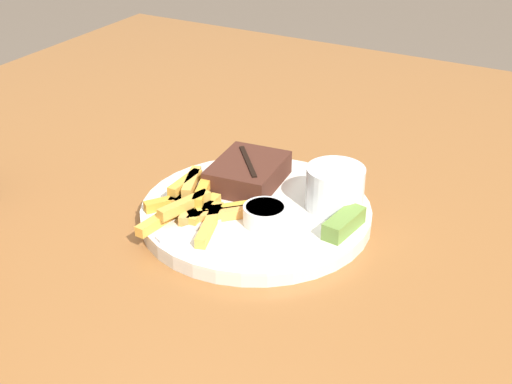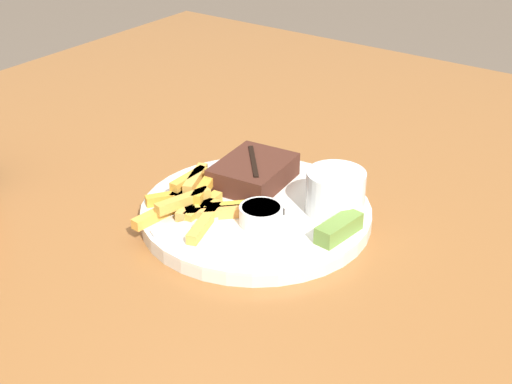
{
  "view_description": "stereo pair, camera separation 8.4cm",
  "coord_description": "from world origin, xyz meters",
  "px_view_note": "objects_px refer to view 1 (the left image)",
  "views": [
    {
      "loc": [
        -0.64,
        -0.36,
        1.22
      ],
      "look_at": [
        0.0,
        0.0,
        0.81
      ],
      "focal_mm": 50.0,
      "sensor_mm": 36.0,
      "label": 1
    },
    {
      "loc": [
        -0.6,
        -0.43,
        1.22
      ],
      "look_at": [
        0.0,
        0.0,
        0.81
      ],
      "focal_mm": 50.0,
      "sensor_mm": 36.0,
      "label": 2
    }
  ],
  "objects_px": {
    "coleslaw_cup": "(335,185)",
    "fork_utensil": "(205,223)",
    "knife_utensil": "(245,193)",
    "dipping_sauce_cup": "(265,214)",
    "dinner_plate": "(256,213)",
    "steak_portion": "(248,173)",
    "pickle_spear": "(343,225)"
  },
  "relations": [
    {
      "from": "pickle_spear",
      "to": "dinner_plate",
      "type": "bearing_deg",
      "value": 87.95
    },
    {
      "from": "dinner_plate",
      "to": "steak_portion",
      "type": "height_order",
      "value": "steak_portion"
    },
    {
      "from": "fork_utensil",
      "to": "dipping_sauce_cup",
      "type": "bearing_deg",
      "value": -32.5
    },
    {
      "from": "dipping_sauce_cup",
      "to": "knife_utensil",
      "type": "distance_m",
      "value": 0.07
    },
    {
      "from": "dinner_plate",
      "to": "knife_utensil",
      "type": "xyz_separation_m",
      "value": [
        0.02,
        0.03,
        0.01
      ]
    },
    {
      "from": "pickle_spear",
      "to": "fork_utensil",
      "type": "relative_size",
      "value": 0.52
    },
    {
      "from": "dinner_plate",
      "to": "fork_utensil",
      "type": "bearing_deg",
      "value": 154.24
    },
    {
      "from": "fork_utensil",
      "to": "knife_utensil",
      "type": "relative_size",
      "value": 0.78
    },
    {
      "from": "knife_utensil",
      "to": "coleslaw_cup",
      "type": "bearing_deg",
      "value": -146.06
    },
    {
      "from": "steak_portion",
      "to": "coleslaw_cup",
      "type": "distance_m",
      "value": 0.12
    },
    {
      "from": "dipping_sauce_cup",
      "to": "pickle_spear",
      "type": "bearing_deg",
      "value": -74.07
    },
    {
      "from": "dinner_plate",
      "to": "pickle_spear",
      "type": "relative_size",
      "value": 4.23
    },
    {
      "from": "steak_portion",
      "to": "fork_utensil",
      "type": "bearing_deg",
      "value": -176.58
    },
    {
      "from": "steak_portion",
      "to": "fork_utensil",
      "type": "xyz_separation_m",
      "value": [
        -0.11,
        -0.01,
        -0.01
      ]
    },
    {
      "from": "coleslaw_cup",
      "to": "fork_utensil",
      "type": "distance_m",
      "value": 0.16
    },
    {
      "from": "steak_portion",
      "to": "dipping_sauce_cup",
      "type": "height_order",
      "value": "steak_portion"
    },
    {
      "from": "coleslaw_cup",
      "to": "knife_utensil",
      "type": "distance_m",
      "value": 0.11
    },
    {
      "from": "dinner_plate",
      "to": "knife_utensil",
      "type": "height_order",
      "value": "knife_utensil"
    },
    {
      "from": "steak_portion",
      "to": "pickle_spear",
      "type": "distance_m",
      "value": 0.16
    },
    {
      "from": "dipping_sauce_cup",
      "to": "dinner_plate",
      "type": "bearing_deg",
      "value": 43.86
    },
    {
      "from": "steak_portion",
      "to": "knife_utensil",
      "type": "xyz_separation_m",
      "value": [
        -0.03,
        -0.01,
        -0.01
      ]
    },
    {
      "from": "coleslaw_cup",
      "to": "fork_utensil",
      "type": "relative_size",
      "value": 0.55
    },
    {
      "from": "dinner_plate",
      "to": "fork_utensil",
      "type": "distance_m",
      "value": 0.07
    },
    {
      "from": "pickle_spear",
      "to": "fork_utensil",
      "type": "bearing_deg",
      "value": 112.83
    },
    {
      "from": "dinner_plate",
      "to": "fork_utensil",
      "type": "relative_size",
      "value": 2.19
    },
    {
      "from": "dinner_plate",
      "to": "fork_utensil",
      "type": "height_order",
      "value": "fork_utensil"
    },
    {
      "from": "steak_portion",
      "to": "knife_utensil",
      "type": "relative_size",
      "value": 0.68
    },
    {
      "from": "dipping_sauce_cup",
      "to": "fork_utensil",
      "type": "bearing_deg",
      "value": 121.74
    },
    {
      "from": "coleslaw_cup",
      "to": "knife_utensil",
      "type": "height_order",
      "value": "coleslaw_cup"
    },
    {
      "from": "coleslaw_cup",
      "to": "dipping_sauce_cup",
      "type": "distance_m",
      "value": 0.09
    },
    {
      "from": "fork_utensil",
      "to": "knife_utensil",
      "type": "xyz_separation_m",
      "value": [
        0.08,
        -0.01,
        0.0
      ]
    },
    {
      "from": "coleslaw_cup",
      "to": "fork_utensil",
      "type": "xyz_separation_m",
      "value": [
        -0.11,
        0.11,
        -0.03
      ]
    }
  ]
}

